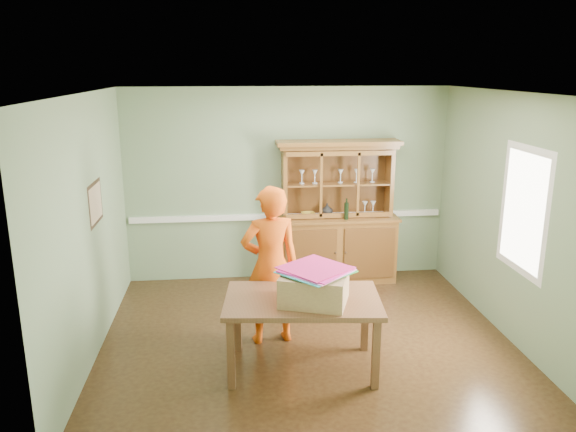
{
  "coord_description": "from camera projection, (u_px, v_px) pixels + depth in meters",
  "views": [
    {
      "loc": [
        -0.81,
        -5.67,
        2.94
      ],
      "look_at": [
        -0.16,
        0.4,
        1.32
      ],
      "focal_mm": 35.0,
      "sensor_mm": 36.0,
      "label": 1
    }
  ],
  "objects": [
    {
      "name": "dining_table",
      "position": [
        303.0,
        306.0,
        5.51
      ],
      "size": [
        1.6,
        1.06,
        0.76
      ],
      "rotation": [
        0.0,
        0.0,
        -0.1
      ],
      "color": "brown",
      "rests_on": "floor"
    },
    {
      "name": "cardboard_box",
      "position": [
        314.0,
        288.0,
        5.35
      ],
      "size": [
        0.74,
        0.66,
        0.29
      ],
      "primitive_type": "cube",
      "rotation": [
        0.0,
        0.0,
        -0.33
      ],
      "color": "tan",
      "rests_on": "dining_table"
    },
    {
      "name": "wall_front",
      "position": [
        346.0,
        297.0,
        4.02
      ],
      "size": [
        4.5,
        0.0,
        4.5
      ],
      "primitive_type": "plane",
      "rotation": [
        -1.57,
        0.0,
        0.0
      ],
      "color": "gray",
      "rests_on": "floor"
    },
    {
      "name": "wall_back",
      "position": [
        288.0,
        185.0,
        7.87
      ],
      "size": [
        4.5,
        0.0,
        4.5
      ],
      "primitive_type": "plane",
      "rotation": [
        1.57,
        0.0,
        0.0
      ],
      "color": "gray",
      "rests_on": "floor"
    },
    {
      "name": "chair_rail",
      "position": [
        288.0,
        216.0,
        7.96
      ],
      "size": [
        4.41,
        0.05,
        0.08
      ],
      "primitive_type": "cube",
      "color": "white",
      "rests_on": "wall_back"
    },
    {
      "name": "china_hutch",
      "position": [
        337.0,
        232.0,
        7.89
      ],
      "size": [
        1.69,
        0.56,
        1.99
      ],
      "color": "brown",
      "rests_on": "floor"
    },
    {
      "name": "wall_right",
      "position": [
        510.0,
        217.0,
        6.18
      ],
      "size": [
        0.0,
        4.0,
        4.0
      ],
      "primitive_type": "plane",
      "rotation": [
        1.57,
        0.0,
        -1.57
      ],
      "color": "gray",
      "rests_on": "floor"
    },
    {
      "name": "framed_map",
      "position": [
        96.0,
        203.0,
        5.95
      ],
      "size": [
        0.03,
        0.6,
        0.46
      ],
      "color": "#312113",
      "rests_on": "wall_left"
    },
    {
      "name": "wall_left",
      "position": [
        89.0,
        229.0,
        5.72
      ],
      "size": [
        0.0,
        4.0,
        4.0
      ],
      "primitive_type": "plane",
      "rotation": [
        1.57,
        0.0,
        1.57
      ],
      "color": "gray",
      "rests_on": "floor"
    },
    {
      "name": "person",
      "position": [
        270.0,
        265.0,
        6.04
      ],
      "size": [
        0.7,
        0.52,
        1.76
      ],
      "primitive_type": "imported",
      "rotation": [
        0.0,
        0.0,
        3.31
      ],
      "color": "#EA550E",
      "rests_on": "floor"
    },
    {
      "name": "floor",
      "position": [
        306.0,
        338.0,
        6.29
      ],
      "size": [
        4.5,
        4.5,
        0.0
      ],
      "primitive_type": "plane",
      "color": "#473016",
      "rests_on": "ground"
    },
    {
      "name": "kite_stack",
      "position": [
        316.0,
        270.0,
        5.35
      ],
      "size": [
        0.78,
        0.78,
        0.05
      ],
      "rotation": [
        0.0,
        0.0,
        0.72
      ],
      "color": "gold",
      "rests_on": "cardboard_box"
    },
    {
      "name": "ceiling",
      "position": [
        309.0,
        93.0,
        5.6
      ],
      "size": [
        4.5,
        4.5,
        0.0
      ],
      "primitive_type": "plane",
      "rotation": [
        3.14,
        0.0,
        0.0
      ],
      "color": "white",
      "rests_on": "wall_back"
    },
    {
      "name": "window_panel",
      "position": [
        523.0,
        210.0,
        5.85
      ],
      "size": [
        0.03,
        0.96,
        1.36
      ],
      "color": "white",
      "rests_on": "wall_right"
    }
  ]
}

